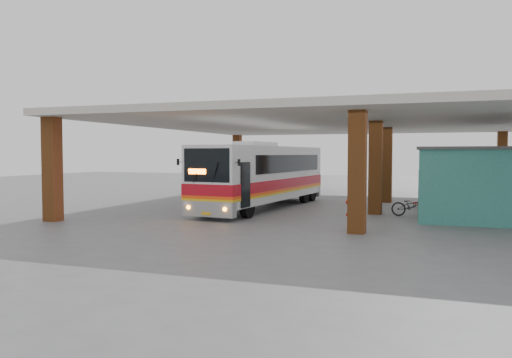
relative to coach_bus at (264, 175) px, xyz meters
The scene contains 8 objects.
ground 4.92m from the coach_bus, 53.27° to the right, with size 90.00×90.00×0.00m, color #515154.
brick_columns 4.41m from the coach_bus, 17.25° to the left, with size 20.10×21.60×4.35m.
canopy_roof 5.13m from the coach_bus, 40.67° to the left, with size 21.00×23.00×0.30m, color beige.
shop_building 10.26m from the coach_bus, ahead, with size 5.20×8.20×3.11m.
coach_bus is the anchor object (origin of this frame).
motorcycle 7.64m from the coach_bus, ahead, with size 0.65×1.86×0.98m, color black.
pedestrian 7.88m from the coach_bus, 45.90° to the right, with size 0.55×0.36×1.50m, color red.
red_chair 8.31m from the coach_bus, 20.49° to the left, with size 0.53×0.53×0.85m.
Camera 1 is at (5.49, -20.81, 2.82)m, focal length 35.00 mm.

